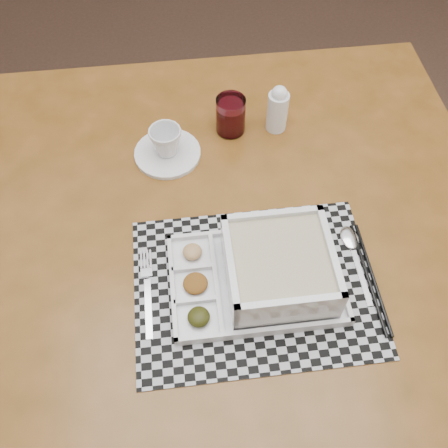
% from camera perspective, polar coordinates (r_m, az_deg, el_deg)
% --- Properties ---
extents(floor, '(5.00, 5.00, 0.00)m').
position_cam_1_polar(floor, '(1.95, -6.02, -4.03)').
color(floor, '#2E2017').
rests_on(floor, ground).
extents(dining_table, '(1.15, 1.15, 0.83)m').
position_cam_1_polar(dining_table, '(1.09, 1.52, -3.05)').
color(dining_table, '#4B300D').
rests_on(dining_table, ground).
extents(placemat, '(0.47, 0.36, 0.00)m').
position_cam_1_polar(placemat, '(0.95, 3.54, -7.08)').
color(placemat, '#9D9EA4').
rests_on(placemat, dining_table).
extents(serving_tray, '(0.33, 0.23, 0.10)m').
position_cam_1_polar(serving_tray, '(0.92, 5.50, -5.38)').
color(serving_tray, silver).
rests_on(serving_tray, placemat).
extents(fork, '(0.02, 0.19, 0.00)m').
position_cam_1_polar(fork, '(0.95, -8.78, -7.51)').
color(fork, silver).
rests_on(fork, placemat).
extents(spoon, '(0.04, 0.18, 0.01)m').
position_cam_1_polar(spoon, '(1.02, 14.34, -2.15)').
color(spoon, silver).
rests_on(spoon, placemat).
extents(chopsticks, '(0.03, 0.24, 0.01)m').
position_cam_1_polar(chopsticks, '(0.99, 16.39, -5.89)').
color(chopsticks, black).
rests_on(chopsticks, placemat).
extents(saucer, '(0.15, 0.15, 0.01)m').
position_cam_1_polar(saucer, '(1.15, -6.46, 8.03)').
color(saucer, silver).
rests_on(saucer, dining_table).
extents(cup, '(0.07, 0.07, 0.07)m').
position_cam_1_polar(cup, '(1.12, -6.65, 9.36)').
color(cup, silver).
rests_on(cup, saucer).
extents(juice_glass, '(0.07, 0.07, 0.09)m').
position_cam_1_polar(juice_glass, '(1.17, 0.76, 12.18)').
color(juice_glass, white).
rests_on(juice_glass, dining_table).
extents(creamer_bottle, '(0.05, 0.05, 0.12)m').
position_cam_1_polar(creamer_bottle, '(1.17, 6.15, 12.96)').
color(creamer_bottle, silver).
rests_on(creamer_bottle, dining_table).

